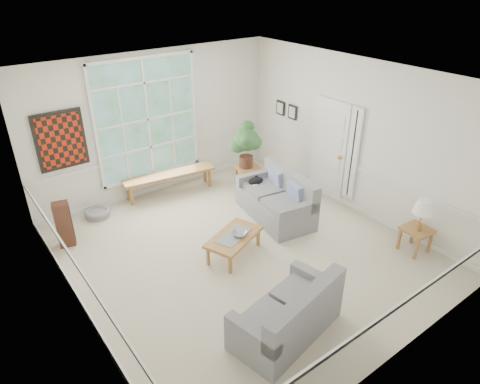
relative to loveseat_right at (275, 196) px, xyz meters
name	(u,v)px	position (x,y,z in m)	size (l,w,h in m)	color
floor	(242,250)	(-1.21, -0.53, -0.47)	(5.50, 6.00, 0.01)	#C1B59E
ceiling	(243,79)	(-1.21, -0.53, 2.54)	(5.50, 6.00, 0.02)	white
wall_back	(156,124)	(-1.21, 2.47, 1.04)	(5.50, 0.02, 3.00)	white
wall_front	(406,268)	(-1.21, -3.53, 1.04)	(5.50, 0.02, 3.00)	white
wall_left	(68,231)	(-3.96, -0.53, 1.04)	(0.02, 6.00, 3.00)	white
wall_right	(355,137)	(1.54, -0.53, 1.04)	(0.02, 6.00, 3.00)	white
window_back	(148,119)	(-1.41, 2.43, 1.19)	(2.30, 0.08, 2.40)	white
entry_door	(329,149)	(1.50, 0.07, 0.59)	(0.08, 0.90, 2.10)	white
door_sidelight	(353,154)	(1.50, -0.56, 0.69)	(0.08, 0.26, 1.90)	white
wall_art	(61,141)	(-3.16, 2.42, 1.14)	(0.90, 0.06, 1.10)	#62190C
wall_frame_near	(292,112)	(1.50, 1.22, 1.09)	(0.04, 0.26, 0.32)	black
wall_frame_far	(280,108)	(1.50, 1.62, 1.09)	(0.04, 0.26, 0.32)	black
loveseat_right	(275,196)	(0.00, 0.00, 0.00)	(0.88, 1.70, 0.92)	gray
loveseat_front	(286,308)	(-1.87, -2.38, -0.04)	(1.56, 0.81, 0.85)	gray
coffee_table	(234,245)	(-1.39, -0.54, -0.27)	(1.05, 0.57, 0.39)	#9F6B37
pewter_bowl	(239,233)	(-1.32, -0.58, -0.03)	(0.31, 0.31, 0.08)	#A1A1A6
window_bench	(170,183)	(-1.18, 2.12, -0.23)	(2.00, 0.39, 0.47)	#9F6B37
end_table	(247,177)	(0.37, 1.36, -0.22)	(0.49, 0.49, 0.49)	#9F6B37
houseplant	(246,145)	(0.33, 1.37, 0.54)	(0.60, 0.60, 1.03)	#315B2D
side_table	(415,240)	(1.19, -2.33, -0.23)	(0.45, 0.45, 0.46)	#9F6B37
table_lamp	(421,215)	(1.17, -2.36, 0.28)	(0.33, 0.33, 0.57)	silver
pet_bed	(98,213)	(-2.83, 2.12, -0.39)	(0.48, 0.48, 0.14)	gray
floor_speaker	(64,224)	(-3.61, 1.49, -0.03)	(0.27, 0.21, 0.85)	#432317
cat	(256,181)	(0.00, 0.61, 0.09)	(0.34, 0.24, 0.16)	black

